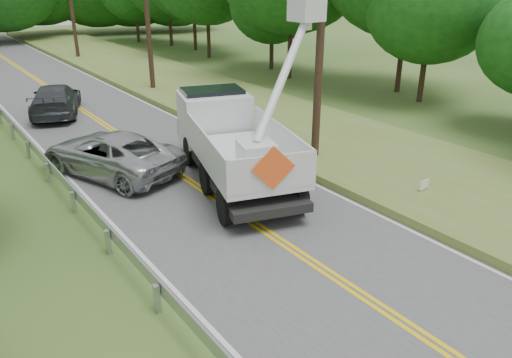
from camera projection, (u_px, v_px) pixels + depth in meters
ground at (426, 338)px, 10.09m from camera, size 140.00×140.00×0.00m
road at (145, 151)px, 20.57m from camera, size 7.20×96.00×0.03m
guardrail at (36, 152)px, 18.88m from camera, size 0.18×48.00×0.77m
utility_poles at (207, 10)px, 23.46m from camera, size 1.60×43.30×10.00m
tall_grass_verge at (278, 121)px, 24.32m from camera, size 7.00×96.00×0.30m
bucket_truck at (231, 128)px, 17.92m from camera, size 5.86×8.24×7.52m
suv_silver at (111, 153)px, 18.02m from camera, size 4.43×6.20×1.57m
suv_darkgrey at (56, 100)px, 25.59m from camera, size 3.98×5.85×1.57m
yard_sign at (424, 185)px, 16.15m from camera, size 0.46×0.05×0.66m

